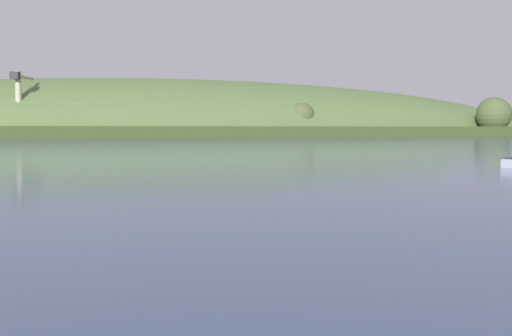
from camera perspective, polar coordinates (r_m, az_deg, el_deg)
far_shoreline_hill at (r=260.31m, az=-7.07°, el=2.98°), size 456.65×137.74×46.93m
dockside_crane at (r=219.76m, az=-20.89°, el=5.37°), size 7.39×14.16×21.93m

